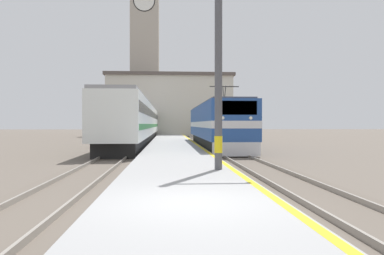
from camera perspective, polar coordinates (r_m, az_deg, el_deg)
ground_plane at (r=37.81m, az=-3.03°, el=-2.40°), size 200.00×200.00×0.00m
platform at (r=32.81m, az=-2.92°, el=-2.58°), size 4.03×140.00×0.31m
rail_track_near at (r=33.05m, az=3.07°, el=-2.77°), size 2.83×140.00×0.16m
rail_track_far at (r=32.95m, az=-8.94°, el=-2.79°), size 2.83×140.00×0.16m
locomotive_train at (r=30.58m, az=3.61°, el=0.35°), size 2.92×18.92×4.56m
passenger_train at (r=41.38m, az=-7.88°, el=0.82°), size 2.92×43.11×3.99m
catenary_mast at (r=13.64m, az=4.33°, el=10.94°), size 2.40×0.29×8.29m
clock_tower at (r=69.48m, az=-7.17°, el=12.74°), size 6.19×6.19×31.25m
station_building at (r=61.01m, az=-3.41°, el=3.40°), size 20.18×8.16×9.92m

